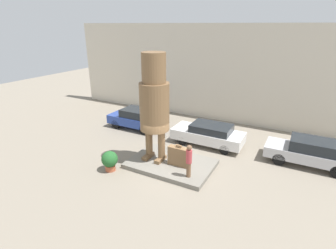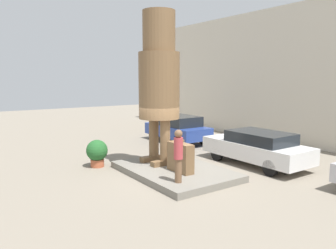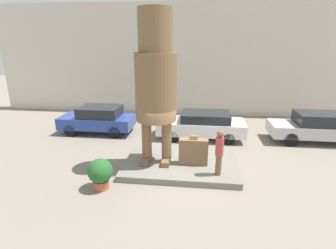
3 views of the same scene
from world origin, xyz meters
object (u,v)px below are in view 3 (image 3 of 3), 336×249
at_px(tourist, 219,151).
at_px(statue_figure, 156,77).
at_px(planter_pot, 100,173).
at_px(parked_car_white, 202,124).
at_px(parked_car_blue, 98,119).
at_px(parked_car_silver, 318,127).
at_px(giant_suitcase, 193,151).

bearing_deg(tourist, statue_figure, 160.50).
bearing_deg(statue_figure, planter_pot, -130.84).
bearing_deg(tourist, parked_car_white, 97.76).
height_order(statue_figure, parked_car_white, statue_figure).
relative_size(statue_figure, planter_pot, 5.26).
height_order(parked_car_blue, parked_car_silver, parked_car_silver).
bearing_deg(parked_car_silver, parked_car_blue, -0.31).
height_order(tourist, parked_car_silver, tourist).
bearing_deg(parked_car_blue, parked_car_silver, 179.69).
xyz_separation_m(giant_suitcase, tourist, (0.95, -0.80, 0.42)).
xyz_separation_m(statue_figure, giant_suitcase, (1.50, -0.07, -2.92)).
height_order(statue_figure, parked_car_silver, statue_figure).
xyz_separation_m(giant_suitcase, parked_car_silver, (6.25, 3.88, 0.04)).
bearing_deg(parked_car_silver, parked_car_white, 1.30).
xyz_separation_m(giant_suitcase, planter_pot, (-3.19, -1.88, -0.16)).
relative_size(parked_car_white, planter_pot, 4.10).
distance_m(parked_car_blue, parked_car_white, 5.85).
relative_size(giant_suitcase, parked_car_blue, 0.30).
xyz_separation_m(giant_suitcase, parked_car_blue, (-5.52, 3.95, 0.03)).
height_order(statue_figure, tourist, statue_figure).
xyz_separation_m(statue_figure, parked_car_blue, (-4.01, 3.87, -2.89)).
bearing_deg(statue_figure, parked_car_blue, 135.99).
distance_m(parked_car_silver, planter_pot, 11.07).
relative_size(statue_figure, parked_car_blue, 1.45).
distance_m(giant_suitcase, parked_car_blue, 6.78).
relative_size(statue_figure, tourist, 3.39).
bearing_deg(planter_pot, parked_car_white, 57.92).
bearing_deg(planter_pot, statue_figure, 49.16).
height_order(giant_suitcase, parked_car_silver, parked_car_silver).
bearing_deg(parked_car_blue, giant_suitcase, 144.42).
distance_m(statue_figure, planter_pot, 4.02).
relative_size(tourist, planter_pot, 1.55).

